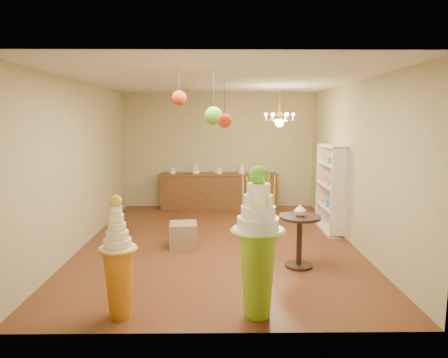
{
  "coord_description": "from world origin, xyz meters",
  "views": [
    {
      "loc": [
        0.02,
        -7.32,
        2.32
      ],
      "look_at": [
        0.1,
        0.0,
        1.22
      ],
      "focal_mm": 32.0,
      "sensor_mm": 36.0,
      "label": 1
    }
  ],
  "objects_px": {
    "pedestal_green": "(258,253)",
    "round_table": "(299,234)",
    "pedestal_orange": "(119,271)",
    "sideboard": "(219,190)"
  },
  "relations": [
    {
      "from": "pedestal_green",
      "to": "round_table",
      "type": "xyz_separation_m",
      "value": [
        0.81,
        1.58,
        -0.23
      ]
    },
    {
      "from": "round_table",
      "to": "pedestal_green",
      "type": "bearing_deg",
      "value": -117.21
    },
    {
      "from": "pedestal_green",
      "to": "pedestal_orange",
      "type": "bearing_deg",
      "value": -179.97
    },
    {
      "from": "pedestal_orange",
      "to": "round_table",
      "type": "xyz_separation_m",
      "value": [
        2.44,
        1.58,
        -0.02
      ]
    },
    {
      "from": "pedestal_green",
      "to": "sideboard",
      "type": "distance_m",
      "value": 5.84
    },
    {
      "from": "sideboard",
      "to": "round_table",
      "type": "height_order",
      "value": "sideboard"
    },
    {
      "from": "sideboard",
      "to": "pedestal_green",
      "type": "bearing_deg",
      "value": -85.43
    },
    {
      "from": "round_table",
      "to": "pedestal_orange",
      "type": "bearing_deg",
      "value": -147.09
    },
    {
      "from": "pedestal_green",
      "to": "sideboard",
      "type": "height_order",
      "value": "pedestal_green"
    },
    {
      "from": "pedestal_green",
      "to": "round_table",
      "type": "distance_m",
      "value": 1.79
    }
  ]
}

